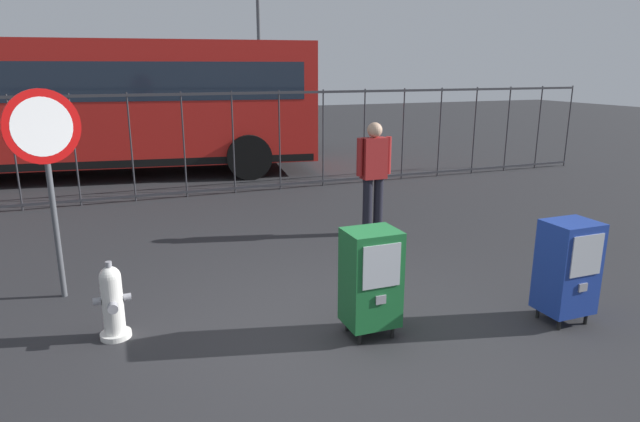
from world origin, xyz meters
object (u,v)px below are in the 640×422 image
Objects in this scene: fire_hydrant at (113,302)px; newspaper_box_primary at (371,278)px; newspaper_box_secondary at (568,267)px; pedestrian at (374,172)px; street_light_near_right at (259,22)px; stop_sign at (46,151)px; bus_near at (77,101)px; bus_far at (127,92)px.

fire_hydrant is 2.37m from newspaper_box_primary.
newspaper_box_secondary is 3.34m from pedestrian.
pedestrian is 0.25× the size of street_light_near_right.
pedestrian is (-0.43, 3.29, 0.38)m from newspaper_box_secondary.
newspaper_box_primary is at bearing -36.21° from stop_sign.
street_light_near_right is (5.69, 12.56, 2.32)m from stop_sign.
stop_sign is at bearing -114.39° from street_light_near_right.
newspaper_box_secondary is at bearing -27.83° from stop_sign.
stop_sign is at bearing 112.94° from fire_hydrant.
bus_near is at bearing 122.66° from pedestrian.
bus_far is at bearing 104.46° from pedestrian.
fire_hydrant is at bearing -87.59° from bus_far.
stop_sign reaches higher than newspaper_box_secondary.
pedestrian is 11.69m from bus_far.
newspaper_box_secondary is (1.89, -0.44, 0.00)m from newspaper_box_primary.
fire_hydrant is 0.07× the size of bus_far.
street_light_near_right reaches higher than fire_hydrant.
pedestrian is 7.73m from bus_near.
bus_far reaches higher than fire_hydrant.
newspaper_box_secondary is 15.41m from street_light_near_right.
street_light_near_right is at bearing 65.61° from stop_sign.
pedestrian reaches higher than newspaper_box_primary.
newspaper_box_primary is at bearing -117.13° from pedestrian.
bus_far is (1.27, 12.15, 0.11)m from stop_sign.
bus_near reaches higher than newspaper_box_primary.
fire_hydrant is 0.11× the size of street_light_near_right.
street_light_near_right is at bearing 69.32° from fire_hydrant.
newspaper_box_primary and newspaper_box_secondary have the same top height.
fire_hydrant is 4.31m from newspaper_box_secondary.
newspaper_box_primary is 14.26m from bus_far.
pedestrian is (4.19, 0.86, -0.65)m from stop_sign.
bus_near reaches higher than stop_sign.
pedestrian is at bearing -69.82° from bus_far.
newspaper_box_secondary is 5.32m from stop_sign.
bus_near is 8.02m from street_light_near_right.
newspaper_box_secondary reaches higher than fire_hydrant.
fire_hydrant is 0.73× the size of newspaper_box_secondary.
street_light_near_right is at bearing 78.47° from newspaper_box_primary.
bus_near and bus_far have the same top height.
newspaper_box_primary is 0.10× the size of bus_far.
stop_sign is 4.32m from pedestrian.
newspaper_box_primary is 3.53m from stop_sign.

